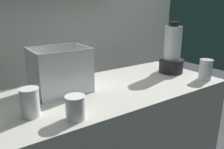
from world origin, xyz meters
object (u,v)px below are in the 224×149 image
Objects in this scene: blender_pitcher at (172,53)px; carrot_display_bin at (61,78)px; juice_cup_mango_left at (75,109)px; juice_cup_orange_middle at (205,71)px; juice_cup_pomegranate_far_left at (30,104)px.

carrot_display_bin is at bearing 173.35° from blender_pitcher.
blender_pitcher reaches higher than juice_cup_mango_left.
juice_cup_mango_left is 0.79× the size of juice_cup_orange_middle.
blender_pitcher is at bearing 16.03° from juice_cup_mango_left.
blender_pitcher is at bearing 104.05° from juice_cup_orange_middle.
juice_cup_orange_middle is at bearing 0.88° from juice_cup_mango_left.
juice_cup_pomegranate_far_left is 0.96× the size of juice_cup_orange_middle.
carrot_display_bin is 0.31m from juice_cup_pomegranate_far_left.
carrot_display_bin is at bearing 77.32° from juice_cup_mango_left.
juice_cup_mango_left is (-0.89, -0.26, -0.10)m from blender_pitcher.
carrot_display_bin reaches higher than juice_cup_pomegranate_far_left.
carrot_display_bin is 2.24× the size of juice_cup_orange_middle.
blender_pitcher reaches higher than juice_cup_pomegranate_far_left.
blender_pitcher is at bearing 6.55° from juice_cup_pomegranate_far_left.
juice_cup_pomegranate_far_left is (-0.23, -0.21, -0.02)m from carrot_display_bin.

